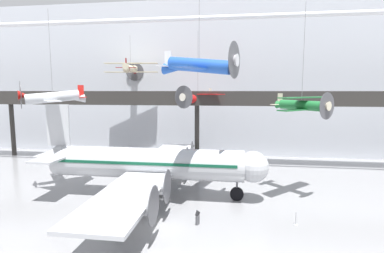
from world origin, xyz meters
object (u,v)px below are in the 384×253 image
Objects in this scene: airliner_silver_main at (146,164)px; stanchion_barrier at (296,221)px; suspended_plane_blue_trainer at (199,66)px; info_sign_pedestal at (198,219)px; suspended_plane_cream_biplane at (131,69)px; suspended_plane_red_highwing at (198,98)px; suspended_plane_silver_racer at (53,97)px; suspended_plane_green_biplane at (302,105)px.

airliner_silver_main is 25.54× the size of stanchion_barrier.
info_sign_pedestal is (0.56, -5.35, -12.37)m from suspended_plane_blue_trainer.
suspended_plane_blue_trainer is at bearing -151.13° from suspended_plane_cream_biplane.
suspended_plane_blue_trainer is 0.86× the size of suspended_plane_red_highwing.
suspended_plane_silver_racer is at bearing 179.36° from info_sign_pedestal.
suspended_plane_blue_trainer is (5.37, -0.37, 9.50)m from airliner_silver_main.
suspended_plane_red_highwing is 21.94m from info_sign_pedestal.
suspended_plane_green_biplane is 14.85m from info_sign_pedestal.
suspended_plane_green_biplane reaches higher than airliner_silver_main.
info_sign_pedestal is (-7.69, -1.01, 0.13)m from stanchion_barrier.
stanchion_barrier is (8.25, -4.34, -12.50)m from suspended_plane_blue_trainer.
suspended_plane_blue_trainer reaches higher than suspended_plane_silver_racer.
suspended_plane_green_biplane is 1.30× the size of suspended_plane_cream_biplane.
airliner_silver_main reaches higher than info_sign_pedestal.
suspended_plane_green_biplane is 8.72× the size of info_sign_pedestal.
info_sign_pedestal is (2.44, -19.81, -9.10)m from suspended_plane_red_highwing.
suspended_plane_green_biplane is 25.46m from suspended_plane_silver_racer.
suspended_plane_blue_trainer is 7.32× the size of info_sign_pedestal.
info_sign_pedestal reaches higher than stanchion_barrier.
suspended_plane_silver_racer is 19.93m from info_sign_pedestal.
suspended_plane_blue_trainer reaches higher than suspended_plane_green_biplane.
suspended_plane_red_highwing is at bearing 76.21° from airliner_silver_main.
suspended_plane_red_highwing is 9.86× the size of stanchion_barrier.
suspended_plane_green_biplane reaches higher than info_sign_pedestal.
info_sign_pedestal is (5.93, -5.72, -2.87)m from airliner_silver_main.
suspended_plane_blue_trainer reaches higher than stanchion_barrier.
suspended_plane_cream_biplane is (2.84, 16.32, 4.10)m from suspended_plane_silver_racer.
suspended_plane_silver_racer is 8.14× the size of info_sign_pedestal.
suspended_plane_cream_biplane is at bearing 143.50° from suspended_plane_blue_trainer.
suspended_plane_red_highwing is at bearing 178.61° from suspended_plane_green_biplane.
stanchion_barrier is at bearing -143.35° from suspended_plane_cream_biplane.
suspended_plane_silver_racer is 17.06m from suspended_plane_cream_biplane.
airliner_silver_main is at bearing 157.98° from info_sign_pedestal.
suspended_plane_red_highwing is at bearing 118.98° from info_sign_pedestal.
airliner_silver_main is 2.73× the size of suspended_plane_silver_racer.
suspended_plane_cream_biplane reaches higher than stanchion_barrier.
suspended_plane_blue_trainer is 16.02m from suspended_plane_silver_racer.
suspended_plane_red_highwing is at bearing 114.99° from suspended_plane_blue_trainer.
airliner_silver_main is 2.59× the size of suspended_plane_red_highwing.
airliner_silver_main is at bearing 134.61° from suspended_plane_silver_racer.
airliner_silver_main is 10.92m from suspended_plane_blue_trainer.
suspended_plane_green_biplane is at bearing 77.37° from stanchion_barrier.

